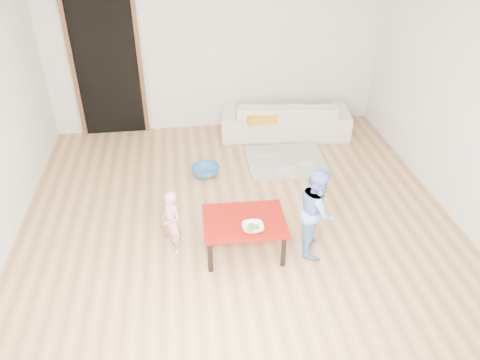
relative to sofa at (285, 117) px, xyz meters
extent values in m
cube|color=#9F6D44|center=(-1.00, -2.05, -0.28)|extent=(5.00, 5.00, 0.01)
cube|color=silver|center=(-1.00, 0.45, 1.02)|extent=(5.00, 0.02, 2.60)
cube|color=silver|center=(1.50, -2.05, 1.02)|extent=(0.02, 5.00, 2.60)
imported|color=beige|center=(0.00, 0.00, 0.00)|extent=(2.01, 0.98, 0.57)
cube|color=orange|center=(-0.43, -0.20, 0.15)|extent=(0.49, 0.44, 0.12)
imported|color=white|center=(-0.95, -2.82, 0.16)|extent=(0.22, 0.22, 0.05)
imported|color=#E26784|center=(-1.76, -2.53, 0.08)|extent=(0.30, 0.32, 0.73)
imported|color=#628CE3|center=(-0.26, -2.70, 0.21)|extent=(0.47, 0.55, 0.99)
imported|color=teal|center=(-1.31, -1.05, -0.22)|extent=(0.38, 0.38, 0.12)
camera|label=1|loc=(-1.57, -6.42, 3.07)|focal=35.00mm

